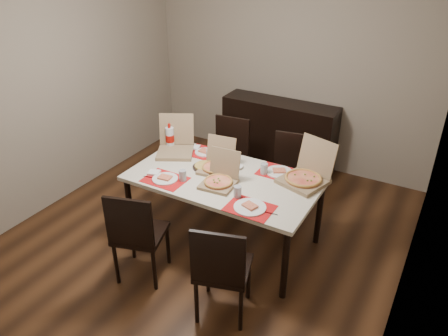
{
  "coord_description": "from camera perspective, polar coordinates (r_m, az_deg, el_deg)",
  "views": [
    {
      "loc": [
        1.99,
        -3.19,
        2.82
      ],
      "look_at": [
        0.2,
        -0.04,
        0.85
      ],
      "focal_mm": 35.0,
      "sensor_mm": 36.0,
      "label": 1
    }
  ],
  "objects": [
    {
      "name": "napkin_loose",
      "position": [
        4.18,
        0.73,
        -1.08
      ],
      "size": [
        0.15,
        0.15,
        0.02
      ],
      "primitive_type": "cube",
      "rotation": [
        0.0,
        0.0,
        1.15
      ],
      "color": "white",
      "rests_on": "dining_table"
    },
    {
      "name": "chair_far_left",
      "position": [
        5.15,
        0.61,
        1.86
      ],
      "size": [
        0.47,
        0.47,
        0.93
      ],
      "color": "black",
      "rests_on": "ground"
    },
    {
      "name": "room_walls",
      "position": [
        4.28,
        0.84,
        13.79
      ],
      "size": [
        3.84,
        4.02,
        2.62
      ],
      "color": "gray",
      "rests_on": "ground"
    },
    {
      "name": "sideboard",
      "position": [
        5.86,
        7.14,
        4.41
      ],
      "size": [
        1.5,
        0.4,
        0.9
      ],
      "primitive_type": "cube",
      "color": "black",
      "rests_on": "ground"
    },
    {
      "name": "dining_table",
      "position": [
        4.21,
        0.0,
        -1.99
      ],
      "size": [
        1.8,
        1.0,
        0.75
      ],
      "color": "beige",
      "rests_on": "ground"
    },
    {
      "name": "setting_far_right",
      "position": [
        4.27,
        6.72,
        -0.41
      ],
      "size": [
        0.5,
        0.3,
        0.11
      ],
      "color": "red",
      "rests_on": "dining_table"
    },
    {
      "name": "pizza_box_center",
      "position": [
        4.04,
        -0.57,
        -1.48
      ],
      "size": [
        0.32,
        0.36,
        0.3
      ],
      "color": "#856C4C",
      "rests_on": "dining_table"
    },
    {
      "name": "soda_bottle",
      "position": [
        4.74,
        -7.08,
        3.96
      ],
      "size": [
        0.09,
        0.09,
        0.28
      ],
      "color": "silver",
      "rests_on": "dining_table"
    },
    {
      "name": "faina_plate",
      "position": [
        4.34,
        -2.5,
        0.21
      ],
      "size": [
        0.25,
        0.25,
        0.03
      ],
      "color": "black",
      "rests_on": "dining_table"
    },
    {
      "name": "chair_far_right",
      "position": [
        4.8,
        8.6,
        -0.59
      ],
      "size": [
        0.48,
        0.48,
        0.93
      ],
      "color": "black",
      "rests_on": "ground"
    },
    {
      "name": "pizza_box_extra",
      "position": [
        4.29,
        -0.96,
        0.42
      ],
      "size": [
        0.34,
        0.37,
        0.3
      ],
      "color": "#856C4C",
      "rests_on": "dining_table"
    },
    {
      "name": "dip_bowl",
      "position": [
        4.34,
        1.82,
        0.15
      ],
      "size": [
        0.12,
        0.12,
        0.02
      ],
      "primitive_type": "imported",
      "rotation": [
        0.0,
        0.0,
        0.21
      ],
      "color": "white",
      "rests_on": "dining_table"
    },
    {
      "name": "pizza_box_left",
      "position": [
        4.66,
        -6.34,
        2.79
      ],
      "size": [
        0.52,
        0.53,
        0.37
      ],
      "color": "#856C4C",
      "rests_on": "dining_table"
    },
    {
      "name": "ground",
      "position": [
        4.71,
        -1.88,
        -8.46
      ],
      "size": [
        3.8,
        4.0,
        0.02
      ],
      "primitive_type": "cube",
      "color": "#482A16",
      "rests_on": "ground"
    },
    {
      "name": "pizza_box_right",
      "position": [
        4.14,
        10.59,
        -1.08
      ],
      "size": [
        0.49,
        0.52,
        0.39
      ],
      "color": "#856C4C",
      "rests_on": "dining_table"
    },
    {
      "name": "chair_near_right",
      "position": [
        3.49,
        -0.35,
        -12.96
      ],
      "size": [
        0.52,
        0.52,
        0.93
      ],
      "color": "black",
      "rests_on": "ground"
    },
    {
      "name": "chair_near_left",
      "position": [
        3.92,
        -11.34,
        -8.28
      ],
      "size": [
        0.52,
        0.52,
        0.93
      ],
      "color": "black",
      "rests_on": "ground"
    },
    {
      "name": "setting_near_left",
      "position": [
        4.17,
        -7.3,
        -1.22
      ],
      "size": [
        0.43,
        0.3,
        0.11
      ],
      "color": "red",
      "rests_on": "dining_table"
    },
    {
      "name": "setting_far_left",
      "position": [
        4.6,
        -2.5,
        2.05
      ],
      "size": [
        0.46,
        0.3,
        0.11
      ],
      "color": "red",
      "rests_on": "dining_table"
    },
    {
      "name": "setting_near_right",
      "position": [
        3.76,
        3.0,
        -4.63
      ],
      "size": [
        0.46,
        0.3,
        0.11
      ],
      "color": "red",
      "rests_on": "dining_table"
    }
  ]
}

